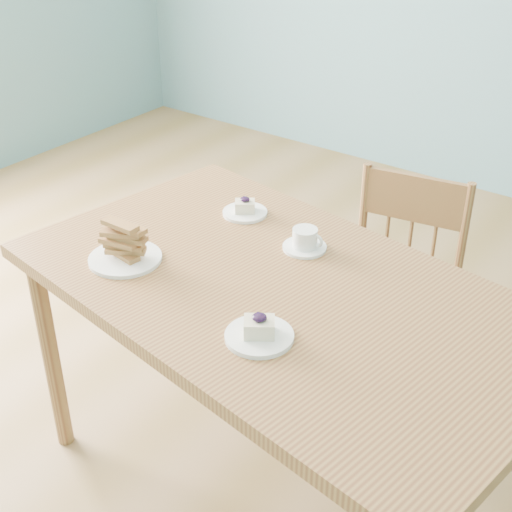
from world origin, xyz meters
TOP-DOWN VIEW (x-y plane):
  - room at (0.00, 0.00)m, footprint 5.01×5.01m
  - dining_table at (0.28, 0.01)m, footprint 1.52×1.02m
  - dining_chair at (0.33, 0.61)m, footprint 0.43×0.42m
  - cheesecake_plate_near at (0.36, -0.20)m, footprint 0.16×0.16m
  - cheesecake_plate_far at (-0.04, 0.28)m, footprint 0.14×0.14m
  - coffee_cup at (0.22, 0.21)m, footprint 0.12×0.12m
  - biscotti_plate at (-0.14, -0.13)m, footprint 0.20×0.20m

SIDE VIEW (x-z plane):
  - dining_chair at x=0.33m, z-range 0.01..0.83m
  - dining_table at x=0.28m, z-range 0.30..1.06m
  - cheesecake_plate_far at x=-0.04m, z-range 0.75..0.80m
  - cheesecake_plate_near at x=0.36m, z-range 0.74..0.81m
  - coffee_cup at x=0.22m, z-range 0.75..0.82m
  - biscotti_plate at x=-0.14m, z-range 0.74..0.86m
  - room at x=0.00m, z-range -0.01..2.71m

